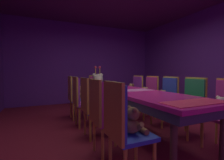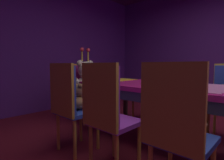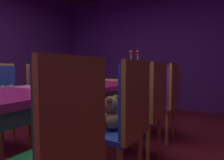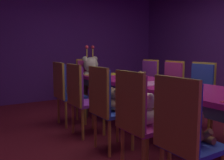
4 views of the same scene
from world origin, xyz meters
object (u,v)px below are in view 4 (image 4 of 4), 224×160
teddy_left_4 (73,87)px  chair_left_4 (64,87)px  king_teddy_bear (91,73)px  teddy_left_1 (148,111)px  chair_right_2 (200,88)px  throne_chair (87,78)px  teddy_right_3 (165,86)px  chair_left_1 (136,113)px  chair_right_4 (147,80)px  teddy_right_2 (193,91)px  chair_left_0 (182,129)px  teddy_left_0 (195,128)px  teddy_right_4 (141,81)px  chair_left_2 (105,101)px  teddy_left_2 (115,101)px  chair_left_3 (80,93)px  chair_right_3 (171,84)px  banquet_table (158,89)px

teddy_left_4 → chair_left_4: bearing=-180.0°
king_teddy_bear → teddy_left_1: bearing=-15.7°
chair_right_2 → throne_chair: (-0.84, 2.07, 0.00)m
teddy_right_3 → throne_chair: 1.65m
chair_left_1 → chair_right_4: bearing=47.0°
teddy_right_2 → chair_left_0: bearing=36.9°
teddy_left_0 → teddy_right_4: teddy_right_4 is taller
teddy_right_3 → chair_left_2: bearing=20.8°
teddy_right_4 → teddy_left_1: bearing=52.4°
chair_left_4 → teddy_right_2: (1.55, -1.18, -0.03)m
chair_left_0 → teddy_left_2: size_ratio=3.38×
teddy_left_1 → throne_chair: bearing=75.3°
chair_left_3 → chair_right_3: bearing=-1.5°
throne_chair → teddy_left_4: bearing=-38.4°
chair_left_3 → king_teddy_bear: size_ratio=1.24×
chair_right_2 → teddy_left_0: bearing=36.9°
teddy_right_3 → teddy_left_4: bearing=-23.8°
banquet_table → chair_left_1: bearing=-144.1°
teddy_left_1 → chair_left_3: size_ratio=0.34×
teddy_right_2 → teddy_right_4: (-0.02, 1.18, 0.02)m
throne_chair → banquet_table: bearing=-0.0°
teddy_left_2 → chair_right_2: (1.52, 0.00, 0.02)m
teddy_left_4 → throne_chair: bearing=51.6°
chair_left_2 → chair_right_3: 1.74m
chair_left_1 → chair_right_4: same height
chair_left_3 → chair_right_4: 1.77m
teddy_right_2 → throne_chair: throne_chair is taller
teddy_left_2 → chair_left_2: bearing=-180.0°
chair_right_4 → teddy_right_2: bearing=83.8°
king_teddy_bear → chair_left_4: bearing=-49.5°
teddy_left_4 → teddy_right_4: (1.39, 0.00, 0.00)m
teddy_left_2 → teddy_left_4: (-0.03, 1.18, 0.01)m
teddy_left_0 → chair_left_0: bearing=180.0°
teddy_left_1 → teddy_right_4: size_ratio=1.01×
teddy_left_0 → chair_right_3: 2.31m
chair_left_0 → teddy_left_0: 0.14m
chair_left_0 → throne_chair: 3.34m
chair_left_2 → teddy_right_3: (1.50, 0.57, -0.02)m
teddy_right_3 → teddy_left_0: bearing=51.3°
chair_right_2 → teddy_right_2: size_ratio=3.57×
teddy_left_0 → teddy_left_2: (0.03, 1.16, 0.00)m
banquet_table → chair_left_2: bearing=-179.7°
chair_left_3 → teddy_left_1: bearing=-83.3°
chair_left_3 → chair_right_2: 1.80m
teddy_left_0 → throne_chair: size_ratio=0.29×
teddy_right_2 → chair_right_3: 0.58m
chair_right_2 → teddy_right_2: (-0.14, 0.00, -0.03)m
chair_left_3 → chair_right_4: same height
banquet_table → chair_left_3: chair_left_3 is taller
teddy_left_4 → chair_right_3: (1.53, -0.61, 0.01)m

